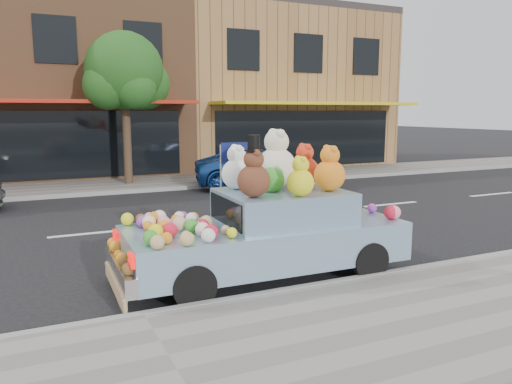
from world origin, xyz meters
TOP-DOWN VIEW (x-y plane):
  - ground at (0.00, 0.00)m, footprint 120.00×120.00m
  - near_sidewalk at (0.00, -6.50)m, footprint 60.00×3.00m
  - far_sidewalk at (0.00, 6.50)m, footprint 60.00×3.00m
  - near_kerb at (0.00, -5.00)m, footprint 60.00×0.12m
  - far_kerb at (0.00, 5.00)m, footprint 60.00×0.12m
  - storefront_mid at (0.00, 11.97)m, footprint 10.00×9.80m
  - storefront_right at (10.00, 11.97)m, footprint 10.00×9.80m
  - street_tree at (2.03, 6.55)m, footprint 3.00×2.70m
  - car_blue at (6.18, 4.28)m, footprint 5.19×3.44m
  - art_car at (2.16, -4.06)m, footprint 4.52×1.86m

SIDE VIEW (x-z plane):
  - ground at x=0.00m, z-range 0.00..0.00m
  - near_sidewalk at x=0.00m, z-range 0.00..0.12m
  - far_sidewalk at x=0.00m, z-range 0.00..0.12m
  - near_kerb at x=0.00m, z-range 0.00..0.13m
  - far_kerb at x=0.00m, z-range 0.00..0.13m
  - car_blue at x=6.18m, z-range 0.00..1.33m
  - art_car at x=2.16m, z-range -0.33..1.97m
  - storefront_mid at x=0.00m, z-range -0.01..7.29m
  - storefront_right at x=10.00m, z-range -0.01..7.29m
  - street_tree at x=2.03m, z-range 1.08..6.30m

